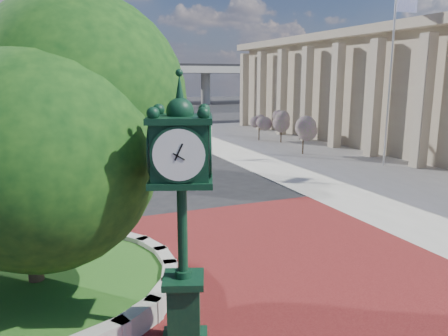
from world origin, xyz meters
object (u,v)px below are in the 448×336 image
street_lamp_far (69,69)px  street_lamp_near (114,73)px  post_clock (182,206)px  flagpole_b (390,78)px  parked_car (85,120)px

street_lamp_far → street_lamp_near: bearing=-79.8°
street_lamp_near → post_clock: bearing=-96.4°
flagpole_b → street_lamp_near: (-13.05, 15.60, 0.34)m
parked_car → flagpole_b: 32.16m
street_lamp_far → flagpole_b: bearing=-62.2°
street_lamp_near → street_lamp_far: 14.09m
flagpole_b → street_lamp_far: 33.32m
parked_car → flagpole_b: flagpole_b is taller
post_clock → parked_car: 40.88m
post_clock → street_lamp_near: size_ratio=0.56×
post_clock → flagpole_b: flagpole_b is taller
flagpole_b → post_clock: bearing=-142.7°
street_lamp_far → parked_car: bearing=-40.3°
street_lamp_near → parked_car: bearing=95.8°
parked_car → street_lamp_far: (-1.20, 1.02, 5.25)m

